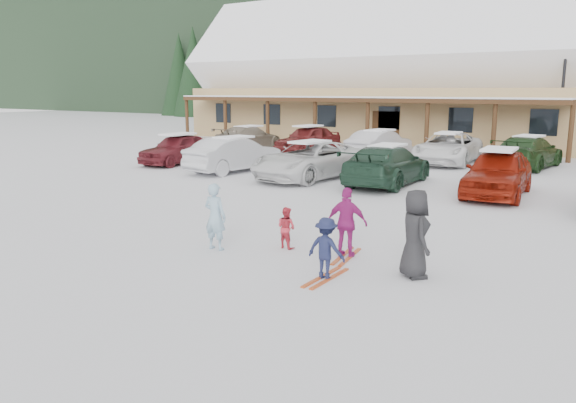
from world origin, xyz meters
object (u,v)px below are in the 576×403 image
Objects in this scene: lamp_post at (562,92)px; parked_car_8 at (308,139)px; parked_car_1 at (234,154)px; parked_car_3 at (387,165)px; parked_car_2 at (310,160)px; day_lodge at (389,83)px; adult_skier at (215,217)px; parked_car_11 at (528,152)px; parked_car_7 at (249,138)px; parked_car_4 at (498,173)px; child_navy at (326,248)px; bystander_dark at (415,234)px; parked_car_0 at (178,149)px; parked_car_9 at (379,144)px; toddler_red at (286,228)px; child_magenta at (347,223)px; parked_car_10 at (448,148)px.

parked_car_8 is at bearing -152.30° from lamp_post.
parked_car_1 reaches higher than parked_car_3.
day_lodge is at bearing 110.68° from parked_car_2.
adult_skier is 0.30× the size of parked_car_11.
parked_car_7 is at bearing -168.83° from parked_car_8.
parked_car_8 is (-12.06, 7.56, -0.02)m from parked_car_4.
child_navy is at bearing 104.95° from parked_car_3.
parked_car_3 is (3.16, 0.37, -0.00)m from parked_car_2.
bystander_dark reaches higher than parked_car_0.
lamp_post is 3.97× the size of adult_skier.
parked_car_9 is at bearing -68.60° from day_lodge.
parked_car_3 is (-1.61, 9.22, 0.27)m from toddler_red.
parked_car_8 reaches higher than parked_car_1.
parked_car_9 is (-7.05, 17.93, 0.15)m from child_navy.
child_magenta reaches higher than parked_car_0.
parked_car_2 is 7.16m from parked_car_4.
parked_car_9 is at bearing -105.34° from parked_car_1.
toddler_red is at bearing -70.88° from day_lodge.
day_lodge is at bearing -18.89° from bystander_dark.
parked_car_0 is at bearing -99.35° from day_lodge.
parked_car_4 is at bearing -38.93° from bystander_dark.
parked_car_9 is 7.14m from parked_car_11.
day_lodge is 19.25m from parked_car_2.
parked_car_1 is at bearing -44.41° from child_navy.
parked_car_4 is (-0.74, 9.50, -0.06)m from bystander_dark.
parked_car_1 is 13.24m from parked_car_11.
lamp_post reaches higher than parked_car_7.
parked_car_0 is at bearing -176.95° from parked_car_2.
parked_car_9 is at bearing 44.58° from parked_car_0.
parked_car_2 is (-6.55, 10.18, 0.16)m from child_navy.
parked_car_0 reaches higher than child_navy.
toddler_red is at bearing 40.74° from bystander_dark.
lamp_post reaches higher than toddler_red.
parked_car_9 is (-7.65, 7.42, -0.05)m from parked_car_4.
parked_car_1 is 8.53m from parked_car_9.
parked_car_8 reaches higher than parked_car_10.
parked_car_2 is at bearing -75.74° from day_lodge.
parked_car_3 is (6.90, 0.52, -0.01)m from parked_car_1.
parked_car_3 is at bearing -81.27° from child_magenta.
parked_car_9 is (8.32, 0.20, 0.04)m from parked_car_7.
parked_car_11 reaches higher than parked_car_7.
toddler_red is 0.19× the size of parked_car_11.
parked_car_7 is at bearing -41.79° from toddler_red.
lamp_post is at bearing 54.37° from parked_car_10.
adult_skier reaches higher than toddler_red.
parked_car_0 is at bearing -36.99° from child_navy.
parked_car_9 is (-8.39, 16.92, -0.11)m from bystander_dark.
parked_car_1 is 3.74m from parked_car_2.
bystander_dark is 10.65m from parked_car_3.
parked_car_9 is at bearing 174.86° from parked_car_10.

